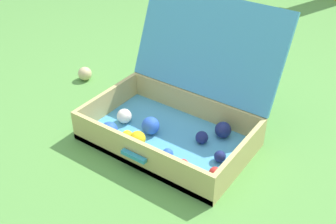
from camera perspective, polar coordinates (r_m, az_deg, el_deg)
name	(u,v)px	position (r m, az deg, el deg)	size (l,w,h in m)	color
ground_plane	(187,141)	(1.72, 2.60, -4.06)	(16.00, 16.00, 0.00)	#569342
open_suitcase	(178,109)	(1.69, 1.44, 0.37)	(0.67, 0.61, 0.52)	#4799C6
stray_ball_on_grass	(85,74)	(2.17, -11.52, 5.26)	(0.07, 0.07, 0.07)	#D1B784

